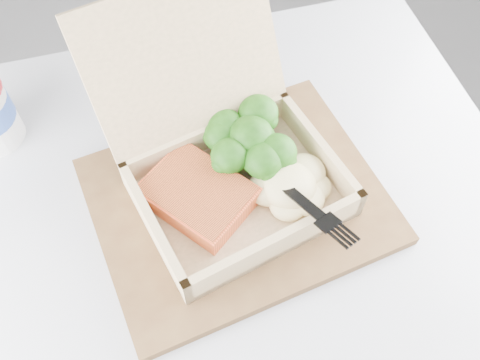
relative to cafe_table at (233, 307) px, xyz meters
name	(u,v)px	position (x,y,z in m)	size (l,w,h in m)	color
cafe_table	(233,307)	(0.00, 0.00, 0.00)	(0.92, 0.92, 0.72)	black
serving_tray	(238,201)	(0.04, 0.06, 0.19)	(0.34, 0.28, 0.01)	brown
takeout_container	(222,148)	(0.04, 0.10, 0.25)	(0.25, 0.28, 0.20)	tan
salmon_fillet	(198,195)	(-0.01, 0.07, 0.22)	(0.09, 0.12, 0.03)	#F85B30
broccoli_pile	(251,143)	(0.08, 0.10, 0.23)	(0.13, 0.13, 0.05)	#297018
mashed_potatoes	(289,185)	(0.09, 0.03, 0.23)	(0.11, 0.09, 0.04)	#F7E7A0
plastic_fork	(275,176)	(0.08, 0.04, 0.24)	(0.05, 0.17, 0.03)	black
receipt	(204,90)	(0.08, 0.25, 0.19)	(0.08, 0.14, 0.00)	white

